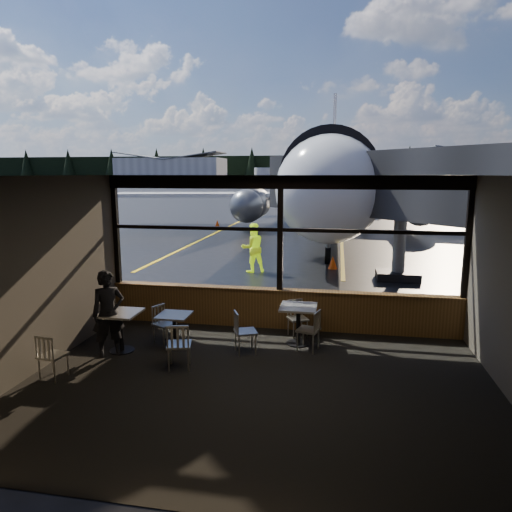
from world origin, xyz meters
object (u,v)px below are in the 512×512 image
(ground_crew, at_px, (253,248))
(cone_wing, at_px, (217,224))
(chair_mid_s, at_px, (179,345))
(chair_mid_w, at_px, (164,324))
(cafe_table_left, at_px, (121,332))
(cafe_table_mid, at_px, (175,331))
(passenger, at_px, (108,314))
(airliner, at_px, (333,143))
(cafe_table_near, at_px, (298,325))
(cone_nose, at_px, (333,262))
(jet_bridge, at_px, (411,214))
(chair_near_n, at_px, (298,319))
(chair_near_e, at_px, (308,330))
(chair_left_s, at_px, (53,356))
(chair_near_w, at_px, (246,332))

(ground_crew, relative_size, cone_wing, 3.17)
(chair_mid_s, distance_m, chair_mid_w, 1.41)
(cafe_table_left, distance_m, cone_wing, 20.87)
(cafe_table_mid, height_order, passenger, passenger)
(cafe_table_left, distance_m, passenger, 0.51)
(airliner, height_order, cafe_table_near, airliner)
(ground_crew, relative_size, cone_nose, 3.60)
(jet_bridge, distance_m, cafe_table_mid, 9.18)
(cafe_table_near, distance_m, chair_near_n, 0.42)
(airliner, relative_size, chair_mid_s, 40.01)
(cafe_table_left, height_order, passenger, passenger)
(chair_mid_s, distance_m, cone_wing, 21.71)
(jet_bridge, distance_m, chair_near_n, 7.02)
(jet_bridge, height_order, ground_crew, jet_bridge)
(airliner, bearing_deg, ground_crew, -100.74)
(airliner, height_order, cone_nose, airliner)
(cafe_table_left, relative_size, ground_crew, 0.46)
(passenger, bearing_deg, chair_near_n, -11.49)
(chair_near_e, relative_size, chair_left_s, 1.03)
(chair_left_s, xyz_separation_m, cone_nose, (4.66, 10.33, -0.17))
(chair_near_e, distance_m, chair_near_w, 1.27)
(cafe_table_near, bearing_deg, chair_left_s, -149.44)
(cafe_table_mid, distance_m, chair_near_w, 1.50)
(cafe_table_near, bearing_deg, ground_crew, 108.15)
(cafe_table_mid, height_order, chair_left_s, chair_left_s)
(cafe_table_left, xyz_separation_m, ground_crew, (1.20, 7.91, 0.48))
(jet_bridge, relative_size, cafe_table_mid, 14.59)
(chair_mid_s, relative_size, chair_mid_w, 1.11)
(chair_mid_s, distance_m, ground_crew, 8.49)
(jet_bridge, height_order, chair_mid_s, jet_bridge)
(cafe_table_mid, distance_m, chair_mid_w, 0.37)
(cafe_table_near, height_order, chair_near_w, chair_near_w)
(jet_bridge, relative_size, chair_near_n, 12.53)
(cafe_table_mid, xyz_separation_m, chair_left_s, (-1.56, -1.77, 0.06))
(cone_nose, distance_m, cone_wing, 13.86)
(cafe_table_near, height_order, chair_mid_s, chair_mid_s)
(chair_left_s, relative_size, cone_wing, 1.49)
(cafe_table_near, height_order, chair_left_s, chair_left_s)
(chair_near_n, xyz_separation_m, chair_left_s, (-4.01, -2.81, 0.01))
(chair_near_e, relative_size, cone_wing, 1.52)
(ground_crew, bearing_deg, passenger, 50.23)
(chair_near_n, bearing_deg, ground_crew, -98.43)
(airliner, relative_size, chair_near_n, 43.82)
(chair_left_s, bearing_deg, chair_mid_s, 29.43)
(chair_near_n, distance_m, cone_nose, 7.55)
(chair_near_e, height_order, chair_left_s, chair_near_e)
(ground_crew, bearing_deg, chair_mid_s, 61.07)
(cafe_table_left, distance_m, ground_crew, 8.01)
(chair_near_e, distance_m, cone_wing, 21.12)
(jet_bridge, distance_m, cafe_table_left, 10.09)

